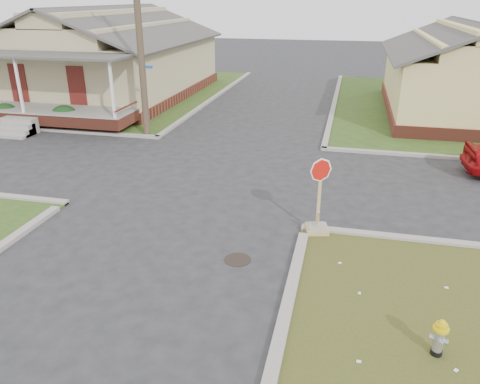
# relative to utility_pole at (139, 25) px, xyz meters

# --- Properties ---
(ground) EXTENTS (120.00, 120.00, 0.00)m
(ground) POSITION_rel_utility_pole_xyz_m (4.20, -8.90, -4.66)
(ground) COLOR #272729
(ground) RESTS_ON ground
(verge_far_left) EXTENTS (19.00, 19.00, 0.05)m
(verge_far_left) POSITION_rel_utility_pole_xyz_m (-8.80, 9.10, -4.64)
(verge_far_left) COLOR #2D4A1A
(verge_far_left) RESTS_ON ground
(curbs) EXTENTS (80.00, 40.00, 0.12)m
(curbs) POSITION_rel_utility_pole_xyz_m (4.20, -3.90, -4.66)
(curbs) COLOR #9C968D
(curbs) RESTS_ON ground
(manhole) EXTENTS (0.64, 0.64, 0.01)m
(manhole) POSITION_rel_utility_pole_xyz_m (6.40, -9.40, -4.66)
(manhole) COLOR black
(manhole) RESTS_ON ground
(corner_house) EXTENTS (10.10, 15.50, 5.30)m
(corner_house) POSITION_rel_utility_pole_xyz_m (-5.80, 7.78, -2.38)
(corner_house) COLOR brown
(corner_house) RESTS_ON ground
(side_house_yellow) EXTENTS (7.60, 11.60, 4.70)m
(side_house_yellow) POSITION_rel_utility_pole_xyz_m (14.20, 7.60, -2.47)
(side_house_yellow) COLOR brown
(side_house_yellow) RESTS_ON ground
(utility_pole) EXTENTS (1.80, 0.28, 9.00)m
(utility_pole) POSITION_rel_utility_pole_xyz_m (0.00, 0.00, 0.00)
(utility_pole) COLOR #453627
(utility_pole) RESTS_ON ground
(fire_hydrant) EXTENTS (0.27, 0.27, 0.72)m
(fire_hydrant) POSITION_rel_utility_pole_xyz_m (10.49, -11.73, -4.22)
(fire_hydrant) COLOR black
(fire_hydrant) RESTS_ON ground
(stop_sign) EXTENTS (0.58, 0.56, 2.03)m
(stop_sign) POSITION_rel_utility_pole_xyz_m (8.11, -7.60, -4.17)
(stop_sign) COLOR tan
(stop_sign) RESTS_ON ground
(hedge_left) EXTENTS (1.34, 1.10, 1.02)m
(hedge_left) POSITION_rel_utility_pole_xyz_m (-7.38, 0.27, -4.10)
(hedge_left) COLOR #173814
(hedge_left) RESTS_ON verge_far_left
(hedge_right) EXTENTS (1.38, 1.13, 1.05)m
(hedge_right) POSITION_rel_utility_pole_xyz_m (-4.28, 0.39, -4.09)
(hedge_right) COLOR #173814
(hedge_right) RESTS_ON verge_far_left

